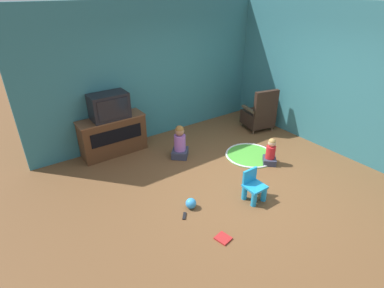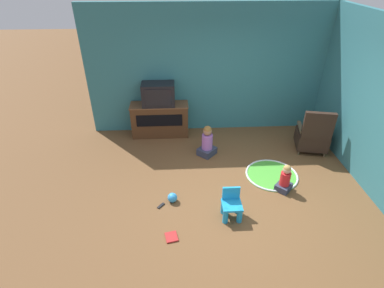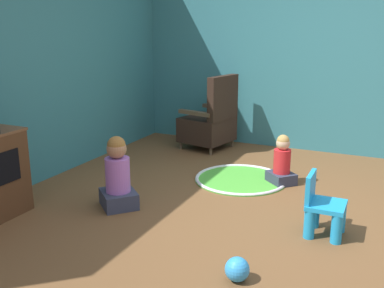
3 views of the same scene
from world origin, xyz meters
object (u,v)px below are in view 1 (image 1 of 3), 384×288
object	(u,v)px
black_armchair	(259,115)
child_watching_center	(270,153)
tv_cabinet	(113,135)
television	(109,106)
child_watching_left	(180,143)
toy_ball	(191,203)
book	(223,238)
remote_control	(184,216)
yellow_kid_chair	(254,188)

from	to	relation	value
black_armchair	child_watching_center	xyz separation A→B (m)	(-0.97, -1.23, -0.14)
tv_cabinet	black_armchair	bearing A→B (deg)	-15.40
television	child_watching_center	bearing A→B (deg)	-42.96
black_armchair	child_watching_left	bearing A→B (deg)	12.52
television	black_armchair	xyz separation A→B (m)	(3.24, -0.88, -0.65)
toy_ball	book	size ratio (longest dim) A/B	0.73
child_watching_left	toy_ball	xyz separation A→B (m)	(-0.73, -1.42, -0.21)
tv_cabinet	child_watching_left	distance (m)	1.36
television	remote_control	size ratio (longest dim) A/B	5.00
tv_cabinet	book	distance (m)	3.14
television	remote_control	world-z (taller)	television
yellow_kid_chair	remote_control	xyz separation A→B (m)	(-1.14, 0.28, -0.20)
black_armchair	child_watching_left	xyz separation A→B (m)	(-2.23, -0.01, -0.08)
television	child_watching_center	xyz separation A→B (m)	(2.27, -2.11, -0.78)
yellow_kid_chair	toy_ball	world-z (taller)	yellow_kid_chair
tv_cabinet	child_watching_left	size ratio (longest dim) A/B	1.93
tv_cabinet	television	xyz separation A→B (m)	(-0.00, -0.01, 0.62)
toy_ball	book	xyz separation A→B (m)	(-0.01, -0.78, -0.07)
yellow_kid_chair	book	distance (m)	1.05
black_armchair	yellow_kid_chair	bearing A→B (deg)	54.25
television	yellow_kid_chair	size ratio (longest dim) A/B	1.42
tv_cabinet	remote_control	world-z (taller)	tv_cabinet
tv_cabinet	book	bearing A→B (deg)	-85.11
television	yellow_kid_chair	bearing A→B (deg)	-65.74
television	book	distance (m)	3.27
yellow_kid_chair	toy_ball	distance (m)	1.03
yellow_kid_chair	child_watching_left	size ratio (longest dim) A/B	0.75
toy_ball	remote_control	world-z (taller)	toy_ball
book	child_watching_center	bearing A→B (deg)	-75.69
yellow_kid_chair	book	bearing A→B (deg)	-157.97
tv_cabinet	toy_ball	size ratio (longest dim) A/B	7.84
book	remote_control	xyz separation A→B (m)	(-0.18, 0.68, -0.00)
child_watching_left	child_watching_center	size ratio (longest dim) A/B	1.26
tv_cabinet	toy_ball	world-z (taller)	tv_cabinet
tv_cabinet	remote_control	xyz separation A→B (m)	(0.08, -2.43, -0.39)
book	yellow_kid_chair	bearing A→B (deg)	-79.56
tv_cabinet	toy_ball	distance (m)	2.36
television	black_armchair	world-z (taller)	television
toy_ball	remote_control	bearing A→B (deg)	-150.80
child_watching_center	black_armchair	bearing A→B (deg)	4.73
black_armchair	book	world-z (taller)	black_armchair
child_watching_center	toy_ball	world-z (taller)	child_watching_center
child_watching_left	child_watching_center	distance (m)	1.75
black_armchair	toy_ball	world-z (taller)	black_armchair
child_watching_center	yellow_kid_chair	bearing A→B (deg)	162.58
tv_cabinet	child_watching_left	xyz separation A→B (m)	(1.01, -0.91, -0.10)
black_armchair	yellow_kid_chair	size ratio (longest dim) A/B	1.99
child_watching_center	book	xyz separation A→B (m)	(-2.00, -0.99, -0.22)
black_armchair	yellow_kid_chair	xyz separation A→B (m)	(-2.02, -1.82, -0.16)
child_watching_left	remote_control	size ratio (longest dim) A/B	4.72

